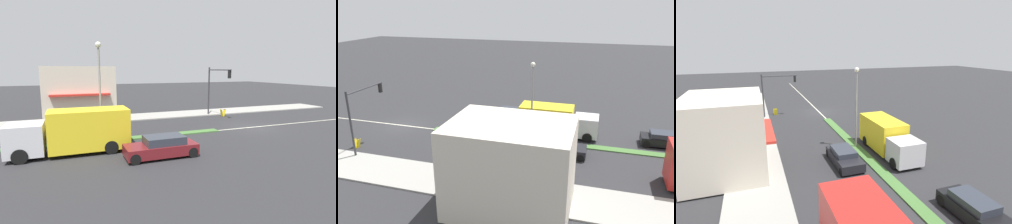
# 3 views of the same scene
# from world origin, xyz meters

# --- Properties ---
(ground_plane) EXTENTS (160.00, 160.00, 0.00)m
(ground_plane) POSITION_xyz_m (0.00, 18.00, 0.00)
(ground_plane) COLOR #2B2B2D
(sidewalk_right) EXTENTS (4.00, 73.00, 0.12)m
(sidewalk_right) POSITION_xyz_m (9.00, 18.50, 0.06)
(sidewalk_right) COLOR #9E9B93
(sidewalk_right) RESTS_ON ground
(lane_marking_center) EXTENTS (0.16, 60.00, 0.01)m
(lane_marking_center) POSITION_xyz_m (0.00, 0.00, 0.00)
(lane_marking_center) COLOR beige
(lane_marking_center) RESTS_ON ground
(building_corner_store) EXTENTS (6.13, 7.38, 5.69)m
(building_corner_store) POSITION_xyz_m (10.89, 15.19, 2.96)
(building_corner_store) COLOR beige
(building_corner_store) RESTS_ON sidewalk_right
(traffic_signal_main) EXTENTS (4.59, 0.34, 5.60)m
(traffic_signal_main) POSITION_xyz_m (6.12, 0.56, 3.90)
(traffic_signal_main) COLOR #333338
(traffic_signal_main) RESTS_ON sidewalk_right
(street_lamp) EXTENTS (0.44, 0.44, 7.37)m
(street_lamp) POSITION_xyz_m (0.00, 14.12, 4.78)
(street_lamp) COLOR gray
(street_lamp) RESTS_ON median_strip
(pedestrian) EXTENTS (0.34, 0.34, 1.67)m
(pedestrian) POSITION_xyz_m (8.38, 13.01, 1.00)
(pedestrian) COLOR #282D42
(pedestrian) RESTS_ON sidewalk_right
(warning_aframe_sign) EXTENTS (0.45, 0.53, 0.84)m
(warning_aframe_sign) POSITION_xyz_m (6.04, -0.52, 0.43)
(warning_aframe_sign) COLOR yellow
(warning_aframe_sign) RESTS_ON ground
(delivery_truck) EXTENTS (2.44, 7.50, 2.87)m
(delivery_truck) POSITION_xyz_m (-2.20, 16.05, 1.47)
(delivery_truck) COLOR silver
(delivery_truck) RESTS_ON ground
(suv_black) EXTENTS (1.80, 4.37, 1.32)m
(suv_black) POSITION_xyz_m (-2.20, 26.09, 0.65)
(suv_black) COLOR black
(suv_black) RESTS_ON ground
(sedan_dark) EXTENTS (1.89, 4.43, 1.25)m
(sedan_dark) POSITION_xyz_m (2.20, 17.06, 0.61)
(sedan_dark) COLOR black
(sedan_dark) RESTS_ON ground
(sedan_maroon) EXTENTS (1.85, 4.55, 1.35)m
(sedan_maroon) POSITION_xyz_m (-5.00, 11.03, 0.65)
(sedan_maroon) COLOR maroon
(sedan_maroon) RESTS_ON ground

